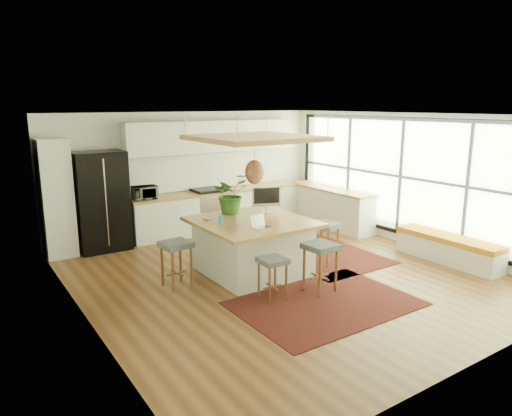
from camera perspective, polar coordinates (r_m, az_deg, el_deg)
floor at (r=8.17m, az=3.15°, el=-8.02°), size 7.00×7.00×0.00m
ceiling at (r=7.65m, az=3.40°, el=11.27°), size 7.00×7.00×0.00m
wall_back at (r=10.76m, az=-8.05°, el=4.34°), size 6.50×0.00×6.50m
wall_front at (r=5.51m, az=25.81°, el=-4.79°), size 6.50×0.00×6.50m
wall_left at (r=6.43m, az=-20.56°, el=-1.95°), size 0.00×7.00×7.00m
wall_right at (r=10.07m, az=18.24°, el=3.26°), size 0.00×7.00×7.00m
window_wall at (r=10.03m, az=18.16°, el=3.53°), size 0.10×6.20×2.60m
pantry at (r=9.59m, az=-23.20°, el=1.06°), size 0.55×0.60×2.25m
back_counter_base at (r=10.89m, az=-4.56°, el=-0.34°), size 4.20×0.60×0.88m
back_counter_top at (r=10.80m, az=-4.60°, el=2.04°), size 4.24×0.64×0.05m
backsplash at (r=10.99m, az=-5.41°, el=4.58°), size 4.20×0.02×0.80m
upper_cabinets at (r=10.76m, az=-5.09°, el=8.71°), size 4.20×0.34×0.70m
range at (r=10.76m, az=-5.73°, el=-0.20°), size 0.76×0.62×1.00m
right_counter_base at (r=11.33m, az=8.98°, el=0.05°), size 0.60×2.50×0.88m
right_counter_top at (r=11.24m, az=9.06°, el=2.34°), size 0.64×2.54×0.05m
window_bench at (r=9.38m, az=22.39°, el=-4.62°), size 0.52×2.00×0.50m
ceiling_panel at (r=7.84m, az=-0.20°, el=6.57°), size 1.86×1.86×0.80m
rug_near at (r=7.09m, az=8.46°, el=-11.43°), size 2.60×1.80×0.01m
rug_right at (r=9.30m, az=7.60°, el=-5.49°), size 1.80×2.60×0.01m
fridge at (r=9.78m, az=-18.42°, el=0.46°), size 0.99×0.78×1.98m
island at (r=8.11m, az=-0.44°, el=-4.69°), size 1.85×1.85×0.93m
stool_near_left at (r=7.03m, az=2.02°, el=-8.43°), size 0.40×0.40×0.65m
stool_near_right at (r=7.39m, az=7.81°, el=-7.45°), size 0.49×0.49×0.78m
stool_right_front at (r=8.66m, az=8.34°, el=-4.44°), size 0.56×0.56×0.77m
stool_right_back at (r=9.13m, az=5.51°, el=-3.47°), size 0.43×0.43×0.66m
stool_left_side at (r=7.61m, az=-9.66°, el=-6.93°), size 0.48×0.48×0.75m
laptop at (r=7.47m, az=0.71°, el=-1.54°), size 0.33×0.35×0.21m
monitor at (r=8.47m, az=1.28°, el=1.13°), size 0.56×0.36×0.49m
microwave at (r=10.00m, az=-13.44°, el=2.00°), size 0.51×0.31×0.33m
island_plant at (r=8.45m, az=-3.13°, el=1.26°), size 0.85×0.89×0.57m
island_bowl at (r=8.06m, az=-5.81°, el=-1.24°), size 0.24×0.24×0.05m
island_bottle_0 at (r=7.76m, az=-4.25°, el=-1.22°), size 0.07×0.07×0.19m
island_bottle_1 at (r=7.63m, az=-2.34°, el=-1.45°), size 0.07×0.07×0.19m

